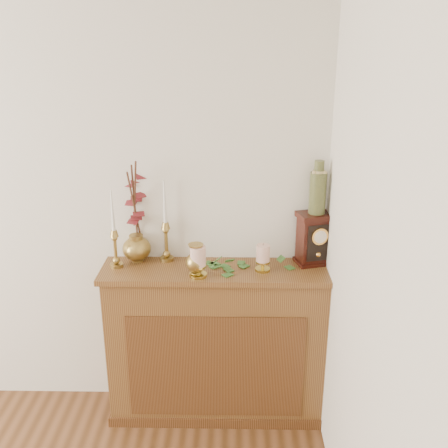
{
  "coord_description": "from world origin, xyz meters",
  "views": [
    {
      "loc": [
        1.49,
        -0.47,
        2.12
      ],
      "look_at": [
        1.44,
        2.05,
        1.2
      ],
      "focal_mm": 42.0,
      "sensor_mm": 36.0,
      "label": 1
    }
  ],
  "objects_px": {
    "candlestick_center": "(166,235)",
    "bud_vase": "(196,260)",
    "ceramic_vase": "(318,190)",
    "ginger_jar": "(136,214)",
    "mantel_clock": "(315,239)",
    "candlestick_left": "(115,242)"
  },
  "relations": [
    {
      "from": "ginger_jar",
      "to": "mantel_clock",
      "type": "xyz_separation_m",
      "value": [
        0.97,
        -0.05,
        -0.12
      ]
    },
    {
      "from": "bud_vase",
      "to": "ceramic_vase",
      "type": "relative_size",
      "value": 0.62
    },
    {
      "from": "candlestick_center",
      "to": "candlestick_left",
      "type": "bearing_deg",
      "value": -161.35
    },
    {
      "from": "ginger_jar",
      "to": "candlestick_center",
      "type": "bearing_deg",
      "value": -10.95
    },
    {
      "from": "ceramic_vase",
      "to": "bud_vase",
      "type": "bearing_deg",
      "value": -164.64
    },
    {
      "from": "candlestick_left",
      "to": "candlestick_center",
      "type": "xyz_separation_m",
      "value": [
        0.26,
        0.09,
        0.01
      ]
    },
    {
      "from": "ginger_jar",
      "to": "mantel_clock",
      "type": "bearing_deg",
      "value": -3.01
    },
    {
      "from": "candlestick_left",
      "to": "bud_vase",
      "type": "xyz_separation_m",
      "value": [
        0.44,
        -0.1,
        -0.05
      ]
    },
    {
      "from": "ginger_jar",
      "to": "candlestick_left",
      "type": "bearing_deg",
      "value": -130.32
    },
    {
      "from": "mantel_clock",
      "to": "ceramic_vase",
      "type": "bearing_deg",
      "value": 90.0
    },
    {
      "from": "ginger_jar",
      "to": "mantel_clock",
      "type": "height_order",
      "value": "ginger_jar"
    },
    {
      "from": "candlestick_center",
      "to": "bud_vase",
      "type": "distance_m",
      "value": 0.27
    },
    {
      "from": "candlestick_left",
      "to": "ceramic_vase",
      "type": "bearing_deg",
      "value": 3.8
    },
    {
      "from": "candlestick_center",
      "to": "mantel_clock",
      "type": "bearing_deg",
      "value": -1.41
    },
    {
      "from": "ceramic_vase",
      "to": "mantel_clock",
      "type": "bearing_deg",
      "value": -74.33
    },
    {
      "from": "ginger_jar",
      "to": "mantel_clock",
      "type": "relative_size",
      "value": 2.0
    },
    {
      "from": "candlestick_center",
      "to": "ginger_jar",
      "type": "distance_m",
      "value": 0.2
    },
    {
      "from": "candlestick_left",
      "to": "mantel_clock",
      "type": "xyz_separation_m",
      "value": [
        1.08,
        0.07,
        0.0
      ]
    },
    {
      "from": "candlestick_center",
      "to": "bud_vase",
      "type": "xyz_separation_m",
      "value": [
        0.18,
        -0.19,
        -0.06
      ]
    },
    {
      "from": "candlestick_center",
      "to": "ceramic_vase",
      "type": "height_order",
      "value": "ceramic_vase"
    },
    {
      "from": "ginger_jar",
      "to": "mantel_clock",
      "type": "distance_m",
      "value": 0.98
    },
    {
      "from": "candlestick_left",
      "to": "ginger_jar",
      "type": "xyz_separation_m",
      "value": [
        0.1,
        0.12,
        0.12
      ]
    }
  ]
}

